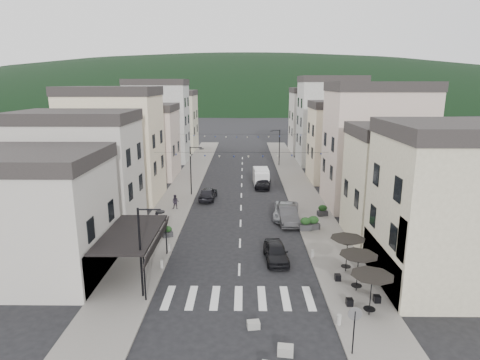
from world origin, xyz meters
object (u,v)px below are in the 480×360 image
object	(u,v)px
parked_car_c	(286,211)
parked_car_e	(208,193)
parked_car_a	(276,252)
parked_car_b	(288,215)
pedestrian_a	(157,222)
pedestrian_b	(175,202)
delivery_van	(261,176)
parked_car_d	(263,182)

from	to	relation	value
parked_car_c	parked_car_e	world-z (taller)	parked_car_e
parked_car_a	parked_car_b	bearing A→B (deg)	74.49
parked_car_a	pedestrian_a	xyz separation A→B (m)	(-10.39, 5.89, 0.31)
parked_car_a	pedestrian_b	distance (m)	15.98
parked_car_a	delivery_van	xyz separation A→B (m)	(-0.20, 23.99, 0.41)
delivery_van	pedestrian_b	xyz separation A→B (m)	(-9.65, -11.41, -0.22)
parked_car_d	delivery_van	xyz separation A→B (m)	(-0.20, 1.71, 0.42)
parked_car_a	pedestrian_a	size ratio (longest dim) A/B	2.31
parked_car_c	pedestrian_b	size ratio (longest dim) A/B	3.44
delivery_van	pedestrian_a	bearing A→B (deg)	-121.49
parked_car_b	parked_car_e	xyz separation A→B (m)	(-8.50, 8.02, -0.07)
parked_car_d	pedestrian_a	size ratio (longest dim) A/B	2.65
pedestrian_a	parked_car_d	bearing A→B (deg)	62.83
parked_car_a	parked_car_e	distance (m)	17.89
parked_car_b	pedestrian_a	world-z (taller)	pedestrian_a
parked_car_c	pedestrian_a	xyz separation A→B (m)	(-12.19, -4.22, 0.28)
parked_car_c	pedestrian_b	world-z (taller)	pedestrian_b
parked_car_e	delivery_van	xyz separation A→B (m)	(6.50, 7.41, 0.37)
parked_car_b	parked_car_c	world-z (taller)	parked_car_b
parked_car_a	parked_car_b	world-z (taller)	parked_car_b
delivery_van	pedestrian_b	bearing A→B (deg)	-132.32
parked_car_c	pedestrian_b	distance (m)	11.91
parked_car_e	delivery_van	distance (m)	9.86
parked_car_d	pedestrian_a	distance (m)	19.41
parked_car_c	delivery_van	xyz separation A→B (m)	(-2.00, 13.88, 0.38)
parked_car_e	parked_car_d	bearing A→B (deg)	-135.13
parked_car_c	pedestrian_a	world-z (taller)	pedestrian_a
parked_car_b	pedestrian_b	xyz separation A→B (m)	(-11.65, 4.02, 0.09)
parked_car_a	parked_car_e	xyz separation A→B (m)	(-6.70, 16.58, 0.03)
pedestrian_b	delivery_van	bearing A→B (deg)	56.29
parked_car_c	parked_car_d	size ratio (longest dim) A/B	1.12
pedestrian_a	parked_car_a	bearing A→B (deg)	-24.31
delivery_van	parked_car_d	bearing A→B (deg)	-85.44
parked_car_e	parked_car_c	bearing A→B (deg)	147.23
parked_car_b	pedestrian_a	size ratio (longest dim) A/B	2.73
pedestrian_a	pedestrian_b	distance (m)	6.71
parked_car_a	pedestrian_a	distance (m)	11.95
pedestrian_a	pedestrian_b	bearing A→B (deg)	90.56
parked_car_e	pedestrian_b	xyz separation A→B (m)	(-3.15, -4.01, 0.15)
parked_car_d	parked_car_e	bearing A→B (deg)	-134.51
parked_car_d	pedestrian_a	bearing A→B (deg)	-117.26
parked_car_a	pedestrian_b	world-z (taller)	pedestrian_b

